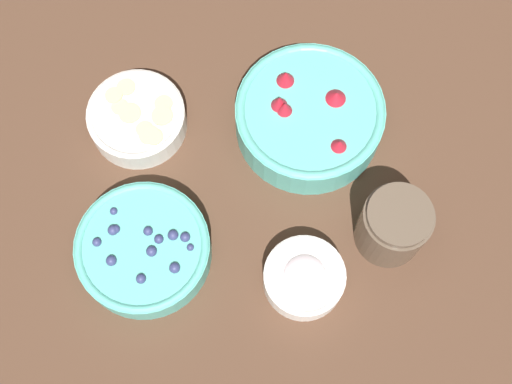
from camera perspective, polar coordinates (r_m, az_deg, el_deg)
name	(u,v)px	position (r m, az deg, el deg)	size (l,w,h in m)	color
ground_plane	(259,186)	(1.04, 0.27, 0.51)	(4.00, 4.00, 0.00)	#4C3323
bowl_strawberries	(309,116)	(1.04, 4.28, 6.07)	(0.22, 0.22, 0.08)	#56B7A8
bowl_blueberries	(143,249)	(0.99, -8.99, -4.54)	(0.18, 0.18, 0.06)	#56B7A8
bowl_bananas	(137,118)	(1.06, -9.49, 5.87)	(0.14, 0.14, 0.05)	silver
bowl_cream	(304,277)	(0.97, 3.88, -6.84)	(0.11, 0.11, 0.05)	white
jar_chocolate	(393,226)	(0.99, 10.90, -2.70)	(0.09, 0.09, 0.10)	brown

